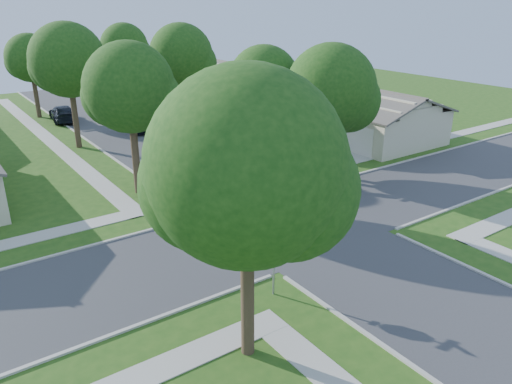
{
  "coord_description": "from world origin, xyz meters",
  "views": [
    {
      "loc": [
        -15.13,
        -18.35,
        11.13
      ],
      "look_at": [
        -1.16,
        1.56,
        1.6
      ],
      "focal_mm": 35.0,
      "sensor_mm": 36.0,
      "label": 1
    }
  ],
  "objects_px": {
    "stop_sign_sw": "(274,249)",
    "tree_e_near": "(264,85)",
    "tree_w_mid": "(69,63)",
    "tree_sw_corner": "(248,176)",
    "car_curb_east": "(138,123)",
    "car_curb_west": "(63,113)",
    "tree_w_far": "(31,60)",
    "stop_sign_ne": "(303,151)",
    "tree_e_far": "(125,49)",
    "tree_w_near": "(131,92)",
    "house_ne_near": "(357,118)",
    "tree_e_mid": "(182,58)",
    "tree_ne_corner": "(331,93)",
    "house_ne_far": "(241,88)",
    "car_driveway": "(280,153)"
  },
  "relations": [
    {
      "from": "tree_w_mid",
      "to": "tree_w_far",
      "type": "relative_size",
      "value": 1.19
    },
    {
      "from": "tree_e_far",
      "to": "car_driveway",
      "type": "relative_size",
      "value": 2.13
    },
    {
      "from": "tree_ne_corner",
      "to": "house_ne_far",
      "type": "bearing_deg",
      "value": 68.77
    },
    {
      "from": "tree_e_near",
      "to": "house_ne_near",
      "type": "distance_m",
      "value": 12.14
    },
    {
      "from": "stop_sign_sw",
      "to": "tree_sw_corner",
      "type": "distance_m",
      "value": 5.54
    },
    {
      "from": "tree_e_near",
      "to": "tree_e_mid",
      "type": "distance_m",
      "value": 12.02
    },
    {
      "from": "tree_w_near",
      "to": "tree_w_mid",
      "type": "xyz_separation_m",
      "value": [
        0.0,
        12.0,
        0.37
      ]
    },
    {
      "from": "tree_e_mid",
      "to": "house_ne_near",
      "type": "height_order",
      "value": "tree_e_mid"
    },
    {
      "from": "tree_e_near",
      "to": "tree_ne_corner",
      "type": "relative_size",
      "value": 0.96
    },
    {
      "from": "tree_w_near",
      "to": "stop_sign_sw",
      "type": "bearing_deg",
      "value": -90.23
    },
    {
      "from": "stop_sign_ne",
      "to": "tree_e_near",
      "type": "xyz_separation_m",
      "value": [
        0.05,
        4.31,
        3.61
      ]
    },
    {
      "from": "tree_w_near",
      "to": "house_ne_near",
      "type": "height_order",
      "value": "tree_w_near"
    },
    {
      "from": "house_ne_near",
      "to": "tree_sw_corner",
      "type": "bearing_deg",
      "value": -142.48
    },
    {
      "from": "stop_sign_sw",
      "to": "tree_ne_corner",
      "type": "height_order",
      "value": "tree_ne_corner"
    },
    {
      "from": "stop_sign_sw",
      "to": "tree_sw_corner",
      "type": "bearing_deg",
      "value": -140.03
    },
    {
      "from": "tree_e_far",
      "to": "tree_w_far",
      "type": "height_order",
      "value": "tree_e_far"
    },
    {
      "from": "tree_e_near",
      "to": "stop_sign_ne",
      "type": "bearing_deg",
      "value": -90.68
    },
    {
      "from": "stop_sign_ne",
      "to": "tree_w_mid",
      "type": "distance_m",
      "value": 19.31
    },
    {
      "from": "tree_w_mid",
      "to": "house_ne_near",
      "type": "height_order",
      "value": "tree_w_mid"
    },
    {
      "from": "tree_e_near",
      "to": "tree_w_far",
      "type": "height_order",
      "value": "tree_e_near"
    },
    {
      "from": "tree_w_far",
      "to": "car_curb_east",
      "type": "bearing_deg",
      "value": -61.86
    },
    {
      "from": "tree_e_mid",
      "to": "tree_w_near",
      "type": "xyz_separation_m",
      "value": [
        -9.4,
        -12.0,
        -0.14
      ]
    },
    {
      "from": "tree_e_far",
      "to": "tree_ne_corner",
      "type": "height_order",
      "value": "tree_e_far"
    },
    {
      "from": "stop_sign_sw",
      "to": "house_ne_near",
      "type": "distance_m",
      "value": 25.98
    },
    {
      "from": "tree_e_near",
      "to": "tree_e_far",
      "type": "distance_m",
      "value": 25.0
    },
    {
      "from": "tree_e_far",
      "to": "tree_w_far",
      "type": "bearing_deg",
      "value": -180.0
    },
    {
      "from": "house_ne_far",
      "to": "tree_w_mid",
      "type": "bearing_deg",
      "value": -158.83
    },
    {
      "from": "car_curb_east",
      "to": "tree_w_far",
      "type": "bearing_deg",
      "value": 120.87
    },
    {
      "from": "stop_sign_ne",
      "to": "tree_e_far",
      "type": "height_order",
      "value": "tree_e_far"
    },
    {
      "from": "tree_w_near",
      "to": "house_ne_near",
      "type": "distance_m",
      "value": 21.24
    },
    {
      "from": "tree_sw_corner",
      "to": "house_ne_far",
      "type": "distance_m",
      "value": 43.2
    },
    {
      "from": "house_ne_far",
      "to": "tree_e_mid",
      "type": "bearing_deg",
      "value": -144.58
    },
    {
      "from": "tree_sw_corner",
      "to": "car_driveway",
      "type": "relative_size",
      "value": 2.33
    },
    {
      "from": "car_curb_east",
      "to": "car_curb_west",
      "type": "height_order",
      "value": "car_curb_west"
    },
    {
      "from": "tree_w_near",
      "to": "tree_e_far",
      "type": "bearing_deg",
      "value": 69.4
    },
    {
      "from": "tree_w_mid",
      "to": "car_driveway",
      "type": "relative_size",
      "value": 2.33
    },
    {
      "from": "tree_w_mid",
      "to": "tree_sw_corner",
      "type": "xyz_separation_m",
      "value": [
        -2.8,
        -28.0,
        -0.23
      ]
    },
    {
      "from": "house_ne_far",
      "to": "car_curb_west",
      "type": "bearing_deg",
      "value": 174.32
    },
    {
      "from": "stop_sign_ne",
      "to": "car_curb_east",
      "type": "distance_m",
      "value": 18.75
    },
    {
      "from": "house_ne_near",
      "to": "tree_e_near",
      "type": "bearing_deg",
      "value": -169.96
    },
    {
      "from": "stop_sign_ne",
      "to": "tree_sw_corner",
      "type": "height_order",
      "value": "tree_sw_corner"
    },
    {
      "from": "stop_sign_sw",
      "to": "car_curb_east",
      "type": "relative_size",
      "value": 0.73
    },
    {
      "from": "tree_w_mid",
      "to": "car_driveway",
      "type": "xyz_separation_m",
      "value": [
        10.64,
        -12.31,
        -5.81
      ]
    },
    {
      "from": "tree_e_mid",
      "to": "car_driveway",
      "type": "distance_m",
      "value": 13.57
    },
    {
      "from": "tree_sw_corner",
      "to": "car_curb_east",
      "type": "xyz_separation_m",
      "value": [
        8.64,
        30.06,
        -5.57
      ]
    },
    {
      "from": "stop_sign_ne",
      "to": "tree_w_far",
      "type": "relative_size",
      "value": 0.37
    },
    {
      "from": "stop_sign_sw",
      "to": "tree_e_near",
      "type": "height_order",
      "value": "tree_e_near"
    },
    {
      "from": "tree_e_near",
      "to": "tree_ne_corner",
      "type": "xyz_separation_m",
      "value": [
        1.61,
        -4.8,
        -0.05
      ]
    },
    {
      "from": "tree_w_mid",
      "to": "car_curb_west",
      "type": "xyz_separation_m",
      "value": [
        1.44,
        9.9,
        -5.74
      ]
    },
    {
      "from": "tree_w_far",
      "to": "house_ne_far",
      "type": "bearing_deg",
      "value": -13.64
    }
  ]
}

